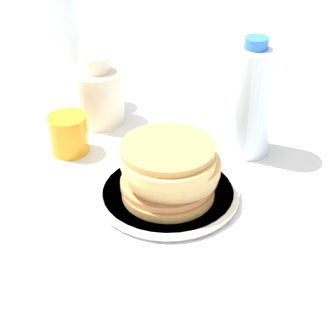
{
  "coord_description": "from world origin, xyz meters",
  "views": [
    {
      "loc": [
        0.5,
        -0.47,
        0.53
      ],
      "look_at": [
        -0.01,
        0.02,
        0.05
      ],
      "focal_mm": 60.0,
      "sensor_mm": 36.0,
      "label": 1
    }
  ],
  "objects_px": {
    "plate": "(168,193)",
    "water_bottle_mid": "(251,101)",
    "water_bottle_near": "(66,45)",
    "pancake_stack": "(169,170)",
    "juice_glass": "(68,134)",
    "cream_jug": "(98,94)"
  },
  "relations": [
    {
      "from": "juice_glass",
      "to": "plate",
      "type": "bearing_deg",
      "value": 8.61
    },
    {
      "from": "water_bottle_near",
      "to": "juice_glass",
      "type": "bearing_deg",
      "value": -36.22
    },
    {
      "from": "plate",
      "to": "water_bottle_mid",
      "type": "bearing_deg",
      "value": 91.43
    },
    {
      "from": "pancake_stack",
      "to": "water_bottle_mid",
      "type": "relative_size",
      "value": 0.75
    },
    {
      "from": "plate",
      "to": "pancake_stack",
      "type": "distance_m",
      "value": 0.05
    },
    {
      "from": "plate",
      "to": "water_bottle_near",
      "type": "relative_size",
      "value": 0.89
    },
    {
      "from": "pancake_stack",
      "to": "cream_jug",
      "type": "xyz_separation_m",
      "value": [
        -0.27,
        0.07,
        0.0
      ]
    },
    {
      "from": "plate",
      "to": "cream_jug",
      "type": "xyz_separation_m",
      "value": [
        -0.27,
        0.07,
        0.05
      ]
    },
    {
      "from": "plate",
      "to": "pancake_stack",
      "type": "relative_size",
      "value": 1.43
    },
    {
      "from": "pancake_stack",
      "to": "juice_glass",
      "type": "relative_size",
      "value": 2.26
    },
    {
      "from": "plate",
      "to": "water_bottle_mid",
      "type": "height_order",
      "value": "water_bottle_mid"
    },
    {
      "from": "juice_glass",
      "to": "water_bottle_near",
      "type": "xyz_separation_m",
      "value": [
        -0.16,
        0.12,
        0.08
      ]
    },
    {
      "from": "plate",
      "to": "water_bottle_near",
      "type": "distance_m",
      "value": 0.41
    },
    {
      "from": "pancake_stack",
      "to": "plate",
      "type": "bearing_deg",
      "value": 163.21
    },
    {
      "from": "pancake_stack",
      "to": "water_bottle_near",
      "type": "height_order",
      "value": "water_bottle_near"
    },
    {
      "from": "cream_jug",
      "to": "water_bottle_near",
      "type": "bearing_deg",
      "value": 172.88
    },
    {
      "from": "plate",
      "to": "water_bottle_mid",
      "type": "relative_size",
      "value": 1.07
    },
    {
      "from": "pancake_stack",
      "to": "water_bottle_near",
      "type": "bearing_deg",
      "value": 167.03
    },
    {
      "from": "pancake_stack",
      "to": "water_bottle_mid",
      "type": "xyz_separation_m",
      "value": [
        -0.01,
        0.2,
        0.04
      ]
    },
    {
      "from": "pancake_stack",
      "to": "water_bottle_mid",
      "type": "bearing_deg",
      "value": 92.7
    },
    {
      "from": "pancake_stack",
      "to": "cream_jug",
      "type": "height_order",
      "value": "cream_jug"
    },
    {
      "from": "juice_glass",
      "to": "water_bottle_mid",
      "type": "relative_size",
      "value": 0.33
    }
  ]
}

